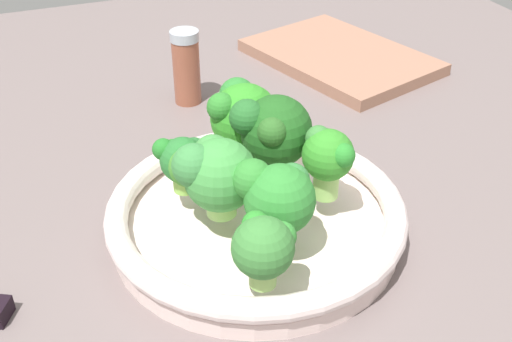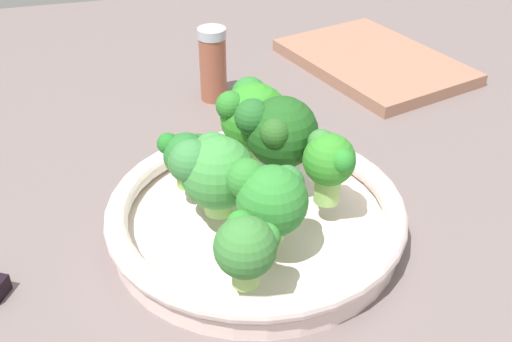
# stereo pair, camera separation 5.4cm
# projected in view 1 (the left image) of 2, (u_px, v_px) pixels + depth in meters

# --- Properties ---
(ground_plane) EXTENTS (1.30, 1.30, 0.03)m
(ground_plane) POSITION_uv_depth(u_px,v_px,m) (208.00, 228.00, 0.60)
(ground_plane) COLOR #6F6160
(bowl) EXTENTS (0.26, 0.26, 0.04)m
(bowl) POSITION_uv_depth(u_px,v_px,m) (256.00, 216.00, 0.56)
(bowl) COLOR silver
(bowl) RESTS_ON ground_plane
(broccoli_floret_0) EXTENTS (0.05, 0.05, 0.06)m
(broccoli_floret_0) POSITION_uv_depth(u_px,v_px,m) (263.00, 247.00, 0.45)
(broccoli_floret_0) COLOR #93C061
(broccoli_floret_0) RESTS_ON bowl
(broccoli_floret_1) EXTENTS (0.05, 0.04, 0.06)m
(broccoli_floret_1) POSITION_uv_depth(u_px,v_px,m) (328.00, 155.00, 0.54)
(broccoli_floret_1) COLOR #95C965
(broccoli_floret_1) RESTS_ON bowl
(broccoli_floret_2) EXTENTS (0.07, 0.07, 0.07)m
(broccoli_floret_2) POSITION_uv_depth(u_px,v_px,m) (212.00, 172.00, 0.52)
(broccoli_floret_2) COLOR #92CC63
(broccoli_floret_2) RESTS_ON bowl
(broccoli_floret_3) EXTENTS (0.07, 0.07, 0.08)m
(broccoli_floret_3) POSITION_uv_depth(u_px,v_px,m) (273.00, 131.00, 0.56)
(broccoli_floret_3) COLOR #99C96E
(broccoli_floret_3) RESTS_ON bowl
(broccoli_floret_4) EXTENTS (0.06, 0.06, 0.06)m
(broccoli_floret_4) POSITION_uv_depth(u_px,v_px,m) (277.00, 196.00, 0.49)
(broccoli_floret_4) COLOR #A2D065
(broccoli_floret_4) RESTS_ON bowl
(broccoli_floret_5) EXTENTS (0.07, 0.07, 0.07)m
(broccoli_floret_5) POSITION_uv_depth(u_px,v_px,m) (243.00, 116.00, 0.60)
(broccoli_floret_5) COLOR #9CCA6F
(broccoli_floret_5) RESTS_ON bowl
(broccoli_floret_6) EXTENTS (0.04, 0.05, 0.05)m
(broccoli_floret_6) POSITION_uv_depth(u_px,v_px,m) (182.00, 159.00, 0.55)
(broccoli_floret_6) COLOR #88C14E
(broccoli_floret_6) RESTS_ON bowl
(cutting_board) EXTENTS (0.28, 0.23, 0.02)m
(cutting_board) POSITION_uv_depth(u_px,v_px,m) (340.00, 57.00, 0.88)
(cutting_board) COLOR #9B6B55
(cutting_board) RESTS_ON ground_plane
(pepper_shaker) EXTENTS (0.03, 0.03, 0.09)m
(pepper_shaker) POSITION_uv_depth(u_px,v_px,m) (186.00, 67.00, 0.76)
(pepper_shaker) COLOR #96513A
(pepper_shaker) RESTS_ON ground_plane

